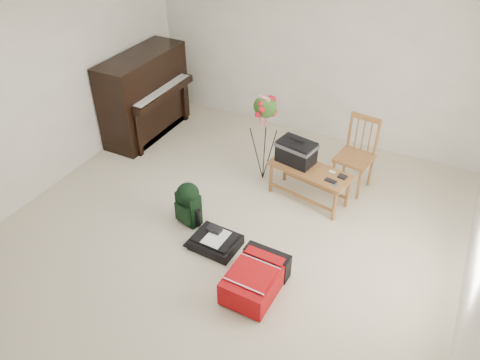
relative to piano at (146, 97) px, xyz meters
The scene contains 11 objects.
floor 2.77m from the piano, 36.20° to the right, with size 5.00×5.50×0.01m, color beige.
ceiling 3.31m from the piano, 36.20° to the right, with size 5.00×5.50×0.01m, color white.
wall_back 2.55m from the piano, 27.74° to the left, with size 5.00×0.04×2.50m, color white.
wall_left 1.76m from the piano, 101.09° to the right, with size 0.04×5.50×2.50m, color white.
piano is the anchor object (origin of this frame).
bench 2.65m from the piano, ahead, with size 1.07×0.59×0.78m.
dining_chair 3.18m from the piano, ahead, with size 0.48×0.48×0.97m.
red_suitcase 3.53m from the piano, 35.94° to the right, with size 0.49×0.71×0.30m.
black_duffel 2.83m from the piano, 38.69° to the right, with size 0.52×0.43×0.21m.
green_backpack 2.29m from the piano, 41.98° to the right, with size 0.31×0.29×0.55m.
flower_stand 2.10m from the piano, ahead, with size 0.46×0.46×1.23m.
Camera 1 is at (1.96, -3.39, 3.68)m, focal length 35.00 mm.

